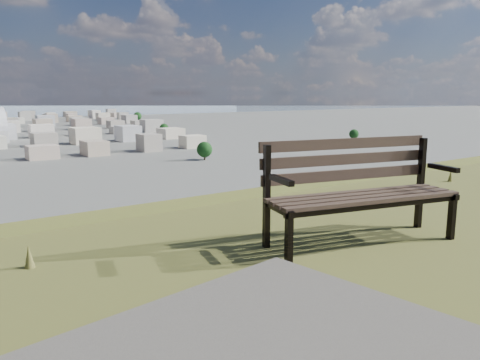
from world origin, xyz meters
TOP-DOWN VIEW (x-y plane):
  - park_bench at (-1.19, 1.99)m, footprint 1.92×0.98m

SIDE VIEW (x-z plane):
  - park_bench at x=-1.19m, z-range 25.06..26.02m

